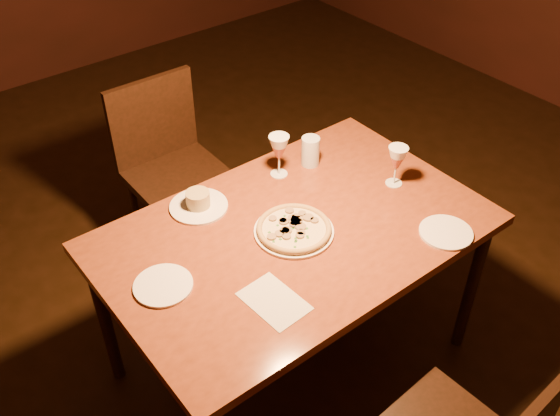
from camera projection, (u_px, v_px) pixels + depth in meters
floor at (315, 356)px, 2.96m from camera, size 7.00×7.00×0.00m
dining_table at (294, 243)px, 2.49m from camera, size 1.51×0.98×0.81m
chair_far at (171, 164)px, 3.22m from camera, size 0.48×0.48×0.98m
pizza_plate at (294, 229)px, 2.42m from camera, size 0.31×0.31×0.03m
ramekin_saucer at (198, 203)px, 2.53m from camera, size 0.24×0.24×0.08m
wine_glass_far at (279, 156)px, 2.66m from camera, size 0.09×0.09×0.19m
wine_glass_right at (396, 166)px, 2.61m from camera, size 0.08×0.08×0.18m
water_tumbler at (310, 151)px, 2.74m from camera, size 0.08×0.08×0.13m
side_plate_left at (163, 285)px, 2.20m from camera, size 0.21×0.21×0.01m
side_plate_near at (446, 233)px, 2.42m from camera, size 0.21×0.21×0.01m
menu_card at (274, 301)px, 2.15m from camera, size 0.17×0.24×0.00m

